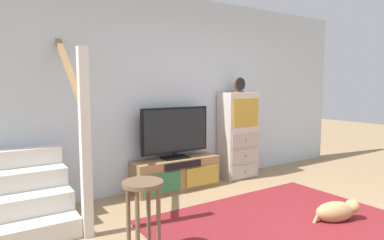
# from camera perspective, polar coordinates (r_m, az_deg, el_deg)

# --- Properties ---
(back_wall) EXTENTS (6.40, 0.12, 2.70)m
(back_wall) POSITION_cam_1_polar(r_m,az_deg,el_deg) (4.90, -1.33, 4.85)
(back_wall) COLOR silver
(back_wall) RESTS_ON ground_plane
(area_rug) EXTENTS (2.60, 1.80, 0.01)m
(area_rug) POSITION_cam_1_polar(r_m,az_deg,el_deg) (3.75, 14.59, -16.80)
(area_rug) COLOR maroon
(area_rug) RESTS_ON ground_plane
(media_console) EXTENTS (1.25, 0.38, 0.44)m
(media_console) POSITION_cam_1_polar(r_m,az_deg,el_deg) (4.68, -2.70, -9.25)
(media_console) COLOR #997047
(media_console) RESTS_ON ground_plane
(television) EXTENTS (1.03, 0.22, 0.71)m
(television) POSITION_cam_1_polar(r_m,az_deg,el_deg) (4.58, -2.89, -1.97)
(television) COLOR black
(television) RESTS_ON media_console
(side_cabinet) EXTENTS (0.58, 0.38, 1.34)m
(side_cabinet) POSITION_cam_1_polar(r_m,az_deg,el_deg) (5.25, 7.94, -2.61)
(side_cabinet) COLOR beige
(side_cabinet) RESTS_ON ground_plane
(desk_clock) EXTENTS (0.21, 0.08, 0.23)m
(desk_clock) POSITION_cam_1_polar(r_m,az_deg,el_deg) (5.18, 8.17, 6.01)
(desk_clock) COLOR #4C3823
(desk_clock) RESTS_ON side_cabinet
(staircase) EXTENTS (1.00, 1.36, 2.20)m
(staircase) POSITION_cam_1_polar(r_m,az_deg,el_deg) (4.07, -27.42, -10.05)
(staircase) COLOR silver
(staircase) RESTS_ON ground_plane
(bar_stool_near) EXTENTS (0.34, 0.34, 0.66)m
(bar_stool_near) POSITION_cam_1_polar(r_m,az_deg,el_deg) (2.84, -8.42, -13.59)
(bar_stool_near) COLOR brown
(bar_stool_near) RESTS_ON ground_plane
(dog) EXTENTS (0.52, 0.34, 0.23)m
(dog) POSITION_cam_1_polar(r_m,az_deg,el_deg) (3.97, 23.71, -14.13)
(dog) COLOR tan
(dog) RESTS_ON ground_plane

